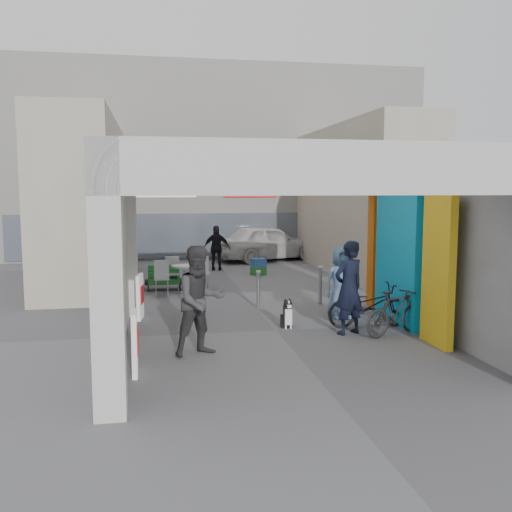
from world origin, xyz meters
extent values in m
plane|color=#5E5E63|center=(0.00, 0.00, 0.00)|extent=(90.00, 90.00, 0.00)
cube|color=#BBBBB6|center=(-3.00, -4.00, 1.75)|extent=(0.40, 0.40, 3.50)
cube|color=#BBBBB6|center=(-3.00, 2.00, 1.75)|extent=(0.40, 0.40, 3.50)
cube|color=#D55D0C|center=(3.00, 2.00, 1.75)|extent=(0.40, 0.40, 3.50)
plane|color=beige|center=(-3.00, -1.00, 1.75)|extent=(0.00, 6.40, 6.40)
plane|color=#9C9CA1|center=(3.00, -1.00, 1.75)|extent=(0.00, 6.40, 6.40)
cube|color=#0D9ED1|center=(2.70, 0.20, 1.40)|extent=(0.15, 2.00, 2.80)
cube|color=yellow|center=(2.70, -1.60, 1.40)|extent=(0.15, 1.00, 2.80)
plane|color=#B8B8B3|center=(0.00, -1.00, 3.50)|extent=(6.40, 6.40, 0.00)
cube|color=#BBBBB6|center=(0.00, 2.05, 3.15)|extent=(6.40, 0.30, 0.70)
cube|color=#BBBBB6|center=(0.00, -4.05, 3.15)|extent=(6.40, 0.30, 0.70)
cube|color=silver|center=(0.00, 2.22, 3.10)|extent=(4.20, 0.05, 0.55)
cube|color=white|center=(0.00, 14.00, 4.00)|extent=(18.00, 4.00, 8.00)
cube|color=#515966|center=(0.00, 11.95, 1.00)|extent=(16.20, 0.06, 1.80)
cube|color=white|center=(-2.00, 11.96, 2.80)|extent=(2.60, 0.06, 0.50)
cube|color=red|center=(1.50, 11.96, 2.80)|extent=(2.20, 0.06, 0.50)
cube|color=#B0A792|center=(-4.50, 7.50, 2.50)|extent=(2.00, 9.00, 5.00)
cube|color=#B0A792|center=(4.50, 7.50, 2.50)|extent=(2.00, 9.00, 5.00)
cylinder|color=#92969A|center=(-1.61, 2.55, 0.42)|extent=(0.09, 0.09, 0.84)
cylinder|color=#92969A|center=(0.05, 2.22, 0.45)|extent=(0.09, 0.09, 0.90)
cylinder|color=#92969A|center=(1.67, 2.42, 0.47)|extent=(0.09, 0.09, 0.95)
cube|color=silver|center=(-2.75, -2.34, 0.50)|extent=(0.09, 0.55, 1.00)
cube|color=red|center=(-2.71, -2.34, 0.55)|extent=(0.04, 0.39, 0.40)
cube|color=silver|center=(-2.75, 1.55, 0.50)|extent=(0.15, 0.56, 1.00)
cube|color=red|center=(-2.71, 1.55, 0.55)|extent=(0.09, 0.39, 0.40)
cylinder|color=#A4A5A9|center=(-1.60, 4.50, 0.38)|extent=(0.06, 0.06, 0.76)
cylinder|color=#A4A5A9|center=(-1.60, 4.50, 0.01)|extent=(0.47, 0.47, 0.02)
cylinder|color=#A4A5A9|center=(-1.60, 4.50, 0.76)|extent=(0.74, 0.74, 0.05)
cube|color=#A4A5A9|center=(-2.23, 4.29, 0.24)|extent=(0.40, 0.40, 0.48)
cube|color=#A4A5A9|center=(-2.23, 4.48, 0.71)|extent=(0.40, 0.05, 0.48)
cube|color=#A4A5A9|center=(-1.07, 5.03, 0.24)|extent=(0.40, 0.40, 0.48)
cube|color=#A4A5A9|center=(-1.07, 5.22, 0.71)|extent=(0.40, 0.05, 0.48)
cube|color=#A4A5A9|center=(-1.91, 5.13, 0.24)|extent=(0.40, 0.40, 0.48)
cube|color=#A4A5A9|center=(-1.91, 5.32, 0.71)|extent=(0.40, 0.05, 0.48)
cube|color=black|center=(-2.16, 5.23, 0.13)|extent=(1.08, 0.54, 0.27)
cube|color=#19591C|center=(-2.16, 5.09, 0.27)|extent=(0.90, 0.31, 0.16)
cube|color=#19591C|center=(-2.16, 5.23, 0.45)|extent=(0.90, 0.31, 0.16)
cube|color=#19591C|center=(-2.16, 5.36, 0.63)|extent=(0.90, 0.31, 0.16)
cube|color=#19591C|center=(1.03, 7.54, 0.14)|extent=(0.52, 0.45, 0.28)
cube|color=#274E90|center=(1.03, 7.54, 0.42)|extent=(0.52, 0.45, 0.28)
cube|color=black|center=(0.29, 0.26, 0.12)|extent=(0.23, 0.31, 0.23)
cube|color=black|center=(0.29, 0.14, 0.29)|extent=(0.19, 0.16, 0.35)
cube|color=white|center=(0.29, 0.05, 0.25)|extent=(0.15, 0.03, 0.33)
cylinder|color=white|center=(0.23, 0.07, 0.14)|extent=(0.04, 0.04, 0.27)
cylinder|color=white|center=(0.34, 0.07, 0.14)|extent=(0.04, 0.04, 0.27)
sphere|color=black|center=(0.29, 0.12, 0.51)|extent=(0.19, 0.19, 0.19)
cube|color=white|center=(0.29, 0.02, 0.49)|extent=(0.08, 0.12, 0.06)
cone|color=black|center=(0.24, 0.16, 0.60)|extent=(0.07, 0.07, 0.08)
cone|color=black|center=(0.33, 0.16, 0.60)|extent=(0.07, 0.07, 0.08)
imported|color=black|center=(1.37, -0.54, 0.94)|extent=(0.80, 0.67, 1.87)
imported|color=#373739|center=(-1.65, -1.45, 0.96)|extent=(1.13, 1.00, 1.92)
imported|color=#5679A7|center=(1.69, 0.86, 0.81)|extent=(0.87, 0.65, 1.63)
imported|color=black|center=(-0.23, 8.83, 0.80)|extent=(0.99, 0.55, 1.60)
imported|color=black|center=(1.98, -0.07, 0.46)|extent=(1.78, 0.67, 0.92)
imported|color=black|center=(2.24, -0.81, 0.46)|extent=(1.58, 0.95, 0.92)
imported|color=silver|center=(2.10, 11.33, 0.73)|extent=(4.59, 2.92, 1.45)
camera|label=1|loc=(-2.42, -11.17, 2.88)|focal=40.00mm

